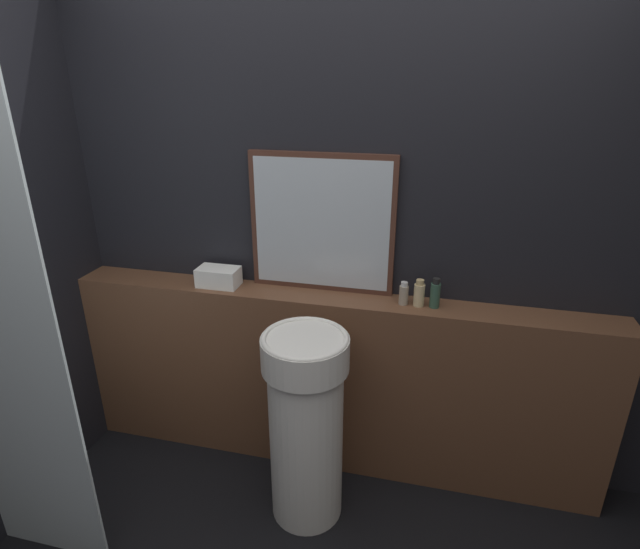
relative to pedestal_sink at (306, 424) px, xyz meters
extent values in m
cube|color=black|center=(0.04, 0.51, 0.74)|extent=(8.00, 0.06, 2.50)
cube|color=brown|center=(0.04, 0.38, -0.02)|extent=(2.70, 0.21, 0.98)
cylinder|color=white|center=(0.00, 0.00, -0.10)|extent=(0.34, 0.34, 0.80)
cylinder|color=white|center=(0.00, 0.00, 0.37)|extent=(0.38, 0.38, 0.15)
torus|color=white|center=(0.00, 0.00, 0.44)|extent=(0.38, 0.38, 0.02)
cube|color=#47281E|center=(-0.04, 0.46, 0.81)|extent=(0.71, 0.03, 0.67)
cube|color=#B2BCC6|center=(-0.04, 0.45, 0.81)|extent=(0.66, 0.02, 0.62)
cube|color=white|center=(-0.56, 0.38, 0.52)|extent=(0.21, 0.12, 0.10)
cylinder|color=gray|center=(0.38, 0.38, 0.52)|extent=(0.04, 0.04, 0.09)
cylinder|color=silver|center=(0.38, 0.38, 0.57)|extent=(0.03, 0.03, 0.02)
cylinder|color=#C6B284|center=(0.45, 0.38, 0.53)|extent=(0.05, 0.05, 0.11)
cylinder|color=tan|center=(0.45, 0.38, 0.59)|extent=(0.04, 0.04, 0.02)
cylinder|color=#2D4C3D|center=(0.52, 0.38, 0.53)|extent=(0.05, 0.05, 0.12)
cylinder|color=black|center=(0.52, 0.38, 0.60)|extent=(0.03, 0.03, 0.03)
cube|color=silver|center=(-1.04, -0.48, 0.53)|extent=(0.53, 0.01, 2.07)
camera|label=1|loc=(0.49, -1.78, 1.49)|focal=28.00mm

